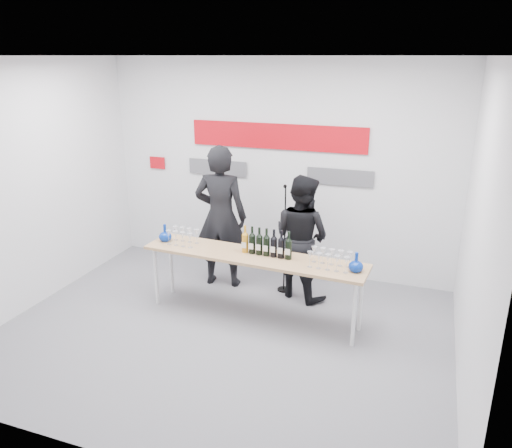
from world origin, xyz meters
name	(u,v)px	position (x,y,z in m)	size (l,w,h in m)	color
ground	(222,333)	(0.00, 0.00, 0.00)	(5.00, 5.00, 0.00)	slate
back_wall	(277,168)	(0.00, 2.00, 1.50)	(5.00, 0.04, 3.00)	silver
signage	(273,147)	(-0.06, 1.97, 1.81)	(3.38, 0.02, 0.79)	#BD0812
tasting_table	(253,260)	(0.20, 0.48, 0.74)	(2.70, 0.67, 0.80)	tan
wine_bottles	(267,242)	(0.35, 0.52, 0.97)	(0.62, 0.11, 0.33)	#BF7F19
decanter_left	(165,233)	(-0.99, 0.55, 0.91)	(0.16, 0.16, 0.21)	navy
decanter_right	(356,262)	(1.40, 0.42, 0.91)	(0.16, 0.16, 0.21)	navy
glasses_left	(183,237)	(-0.74, 0.53, 0.89)	(0.37, 0.24, 0.18)	silver
glasses_right	(330,259)	(1.11, 0.43, 0.89)	(0.47, 0.24, 0.18)	silver
presenter_left	(221,217)	(-0.53, 1.21, 0.96)	(0.70, 0.46, 1.93)	black
presenter_right	(301,237)	(0.58, 1.23, 0.81)	(0.79, 0.61, 1.62)	black
mic_stand	(284,259)	(0.35, 1.28, 0.45)	(0.17, 0.17, 1.47)	black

